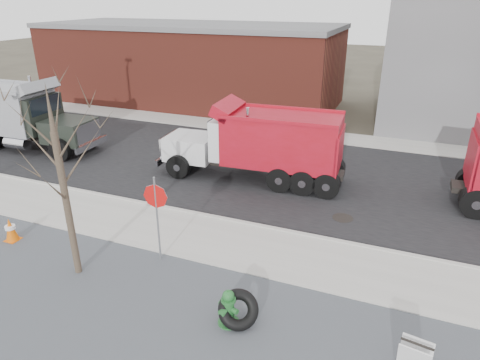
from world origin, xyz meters
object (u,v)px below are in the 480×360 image
at_px(fire_hydrant, 228,309).
at_px(truck_tire, 238,310).
at_px(dump_truck_grey, 17,113).
at_px(stop_sign, 156,205).
at_px(sandwich_board, 414,360).
at_px(dump_truck_red_b, 260,142).

distance_m(fire_hydrant, truck_tire, 0.23).
bearing_deg(dump_truck_grey, stop_sign, -29.74).
distance_m(fire_hydrant, sandwich_board, 3.95).
relative_size(fire_hydrant, dump_truck_red_b, 0.13).
relative_size(stop_sign, dump_truck_grey, 0.35).
distance_m(truck_tire, dump_truck_red_b, 8.57).
xyz_separation_m(truck_tire, dump_truck_red_b, (-2.38, 8.14, 1.20)).
distance_m(fire_hydrant, dump_truck_grey, 16.46).
bearing_deg(truck_tire, sandwich_board, -1.67).
height_order(truck_tire, dump_truck_red_b, dump_truck_red_b).
xyz_separation_m(truck_tire, sandwich_board, (3.74, -0.11, 0.04)).
bearing_deg(sandwich_board, truck_tire, -172.26).
bearing_deg(dump_truck_red_b, sandwich_board, 123.21).
bearing_deg(sandwich_board, dump_truck_grey, 166.58).
distance_m(sandwich_board, dump_truck_red_b, 10.34).
bearing_deg(truck_tire, dump_truck_red_b, 106.28).
relative_size(truck_tire, stop_sign, 0.48).
bearing_deg(dump_truck_grey, truck_tire, -29.72).
xyz_separation_m(sandwich_board, dump_truck_grey, (-18.43, 7.76, 1.26)).
distance_m(fire_hydrant, stop_sign, 3.54).
relative_size(fire_hydrant, sandwich_board, 1.11).
height_order(truck_tire, sandwich_board, sandwich_board).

